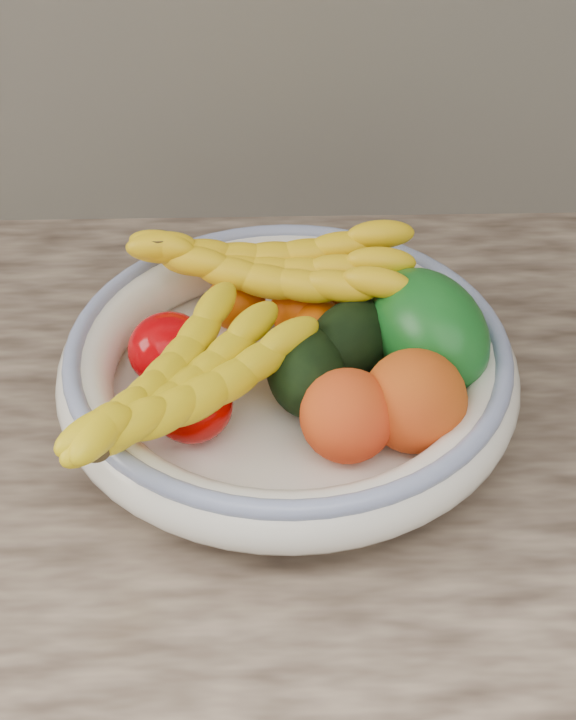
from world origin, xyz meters
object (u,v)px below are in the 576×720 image
at_px(green_mango, 428,330).
at_px(banana_bunch_front, 181,393).
at_px(banana_bunch_back, 270,273).
at_px(fruit_bowl, 288,370).

relative_size(green_mango, banana_bunch_front, 0.50).
bearing_deg(green_mango, banana_bunch_front, 176.54).
relative_size(green_mango, banana_bunch_back, 0.50).
xyz_separation_m(banana_bunch_back, banana_bunch_front, (-0.07, -0.15, -0.01)).
height_order(fruit_bowl, green_mango, green_mango).
height_order(fruit_bowl, banana_bunch_back, banana_bunch_back).
bearing_deg(fruit_bowl, green_mango, 8.23).
xyz_separation_m(fruit_bowl, banana_bunch_back, (-0.01, 0.09, 0.04)).
relative_size(fruit_bowl, banana_bunch_front, 1.47).
xyz_separation_m(fruit_bowl, banana_bunch_front, (-0.09, -0.07, 0.03)).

